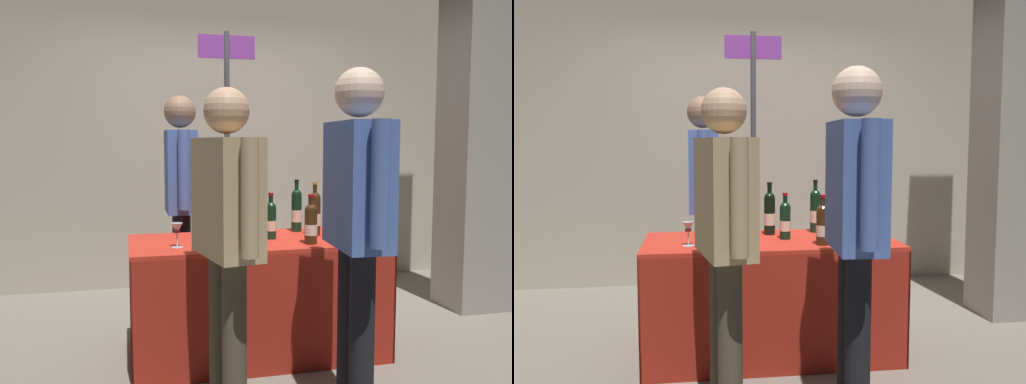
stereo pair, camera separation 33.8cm
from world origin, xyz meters
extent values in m
plane|color=gray|center=(0.00, 0.00, 0.00)|extent=(12.00, 12.00, 0.00)
cube|color=#B2A893|center=(0.00, 1.83, 1.59)|extent=(7.59, 0.12, 3.19)
cube|color=gray|center=(1.95, 0.56, 1.76)|extent=(0.45, 0.45, 3.51)
cube|color=red|center=(0.00, 0.00, 0.72)|extent=(1.57, 0.74, 0.02)
cube|color=#A32519|center=(0.00, -0.36, 0.36)|extent=(1.57, 0.01, 0.71)
cube|color=#A32519|center=(0.00, 0.36, 0.36)|extent=(1.57, 0.01, 0.71)
cube|color=#A32519|center=(-0.78, 0.00, 0.36)|extent=(0.01, 0.74, 0.71)
cube|color=#A32519|center=(0.78, 0.00, 0.36)|extent=(0.01, 0.74, 0.71)
cylinder|color=black|center=(0.10, 0.00, 0.84)|extent=(0.07, 0.07, 0.20)
sphere|color=black|center=(0.10, 0.00, 0.94)|extent=(0.07, 0.07, 0.07)
cylinder|color=black|center=(0.10, 0.00, 0.98)|extent=(0.03, 0.03, 0.07)
cylinder|color=maroon|center=(0.10, 0.00, 1.02)|extent=(0.03, 0.03, 0.02)
cylinder|color=beige|center=(0.10, 0.00, 0.82)|extent=(0.07, 0.07, 0.06)
cylinder|color=#192333|center=(0.65, -0.06, 0.85)|extent=(0.07, 0.07, 0.23)
sphere|color=#192333|center=(0.65, -0.06, 0.96)|extent=(0.07, 0.07, 0.07)
cylinder|color=#192333|center=(0.65, -0.06, 1.01)|extent=(0.03, 0.03, 0.08)
cylinder|color=maroon|center=(0.65, -0.06, 1.06)|extent=(0.04, 0.04, 0.02)
cylinder|color=beige|center=(0.65, -0.06, 0.83)|extent=(0.08, 0.08, 0.07)
cylinder|color=black|center=(-0.33, 0.16, 0.84)|extent=(0.07, 0.07, 0.21)
sphere|color=black|center=(-0.33, 0.16, 0.94)|extent=(0.07, 0.07, 0.07)
cylinder|color=black|center=(-0.33, 0.16, 0.98)|extent=(0.03, 0.03, 0.07)
cylinder|color=#B7932D|center=(-0.33, 0.16, 1.02)|extent=(0.03, 0.03, 0.02)
cylinder|color=beige|center=(-0.33, 0.16, 0.82)|extent=(0.07, 0.07, 0.07)
cylinder|color=black|center=(0.34, 0.24, 0.86)|extent=(0.07, 0.07, 0.26)
sphere|color=black|center=(0.34, 0.24, 0.99)|extent=(0.07, 0.07, 0.07)
cylinder|color=black|center=(0.34, 0.24, 1.03)|extent=(0.03, 0.03, 0.08)
cylinder|color=black|center=(0.34, 0.24, 1.08)|extent=(0.03, 0.03, 0.02)
cylinder|color=beige|center=(0.34, 0.24, 0.84)|extent=(0.07, 0.07, 0.08)
cylinder|color=#38230F|center=(0.41, 0.06, 0.86)|extent=(0.08, 0.08, 0.25)
sphere|color=#38230F|center=(0.41, 0.06, 0.98)|extent=(0.07, 0.07, 0.07)
cylinder|color=#38230F|center=(0.41, 0.06, 1.03)|extent=(0.03, 0.03, 0.09)
cylinder|color=#B7932D|center=(0.41, 0.06, 1.08)|extent=(0.03, 0.03, 0.02)
cylinder|color=beige|center=(0.41, 0.06, 0.84)|extent=(0.08, 0.08, 0.08)
cylinder|color=black|center=(0.02, 0.18, 0.86)|extent=(0.07, 0.07, 0.24)
sphere|color=black|center=(0.02, 0.18, 0.98)|extent=(0.07, 0.07, 0.07)
cylinder|color=black|center=(0.02, 0.18, 1.02)|extent=(0.03, 0.03, 0.09)
cylinder|color=black|center=(0.02, 0.18, 1.08)|extent=(0.03, 0.03, 0.02)
cylinder|color=beige|center=(0.02, 0.18, 0.84)|extent=(0.08, 0.08, 0.08)
cylinder|color=#38230F|center=(-0.23, 0.06, 0.85)|extent=(0.07, 0.07, 0.23)
sphere|color=#38230F|center=(-0.23, 0.06, 0.97)|extent=(0.07, 0.07, 0.07)
cylinder|color=#38230F|center=(-0.23, 0.06, 1.01)|extent=(0.03, 0.03, 0.09)
cylinder|color=maroon|center=(-0.23, 0.06, 1.06)|extent=(0.04, 0.04, 0.02)
cylinder|color=beige|center=(-0.23, 0.06, 0.83)|extent=(0.07, 0.07, 0.07)
cylinder|color=#38230F|center=(0.29, -0.22, 0.84)|extent=(0.08, 0.08, 0.21)
sphere|color=#38230F|center=(0.29, -0.22, 0.94)|extent=(0.08, 0.08, 0.08)
cylinder|color=#38230F|center=(0.29, -0.22, 0.98)|extent=(0.03, 0.03, 0.08)
cylinder|color=maroon|center=(0.29, -0.22, 1.03)|extent=(0.04, 0.04, 0.02)
cylinder|color=beige|center=(0.29, -0.22, 0.82)|extent=(0.08, 0.08, 0.07)
cylinder|color=black|center=(-0.30, -0.05, 0.86)|extent=(0.07, 0.07, 0.24)
sphere|color=black|center=(-0.30, -0.05, 0.98)|extent=(0.07, 0.07, 0.07)
cylinder|color=black|center=(-0.30, -0.05, 1.01)|extent=(0.03, 0.03, 0.07)
cylinder|color=maroon|center=(-0.30, -0.05, 1.05)|extent=(0.03, 0.03, 0.02)
cylinder|color=beige|center=(-0.30, -0.05, 0.84)|extent=(0.07, 0.07, 0.08)
cylinder|color=silver|center=(-0.51, -0.15, 0.74)|extent=(0.07, 0.07, 0.00)
cylinder|color=silver|center=(-0.51, -0.15, 0.78)|extent=(0.01, 0.01, 0.08)
cone|color=silver|center=(-0.51, -0.15, 0.85)|extent=(0.07, 0.07, 0.06)
cylinder|color=#590C19|center=(-0.51, -0.15, 0.83)|extent=(0.04, 0.04, 0.02)
cube|color=silver|center=(-0.26, 0.26, 0.80)|extent=(0.12, 0.07, 0.13)
cylinder|color=black|center=(-0.40, 0.73, 0.42)|extent=(0.12, 0.12, 0.84)
cylinder|color=black|center=(-0.40, 0.58, 0.42)|extent=(0.12, 0.12, 0.84)
cube|color=#4C6BB7|center=(-0.40, 0.65, 1.14)|extent=(0.21, 0.39, 0.59)
sphere|color=#8C664C|center=(-0.40, 0.65, 1.56)|extent=(0.23, 0.23, 0.23)
cylinder|color=#4C6BB7|center=(-0.40, 0.89, 1.16)|extent=(0.08, 0.08, 0.55)
cylinder|color=#4C6BB7|center=(-0.40, 0.42, 1.16)|extent=(0.08, 0.08, 0.55)
cylinder|color=black|center=(0.27, -0.99, 0.42)|extent=(0.12, 0.12, 0.85)
cylinder|color=black|center=(0.29, -0.81, 0.42)|extent=(0.12, 0.12, 0.85)
cube|color=#4C6BB7|center=(0.28, -0.90, 1.15)|extent=(0.24, 0.47, 0.60)
sphere|color=beige|center=(0.28, -0.90, 1.58)|extent=(0.23, 0.23, 0.23)
cylinder|color=#4C6BB7|center=(0.26, -1.17, 1.17)|extent=(0.08, 0.08, 0.55)
cylinder|color=#4C6BB7|center=(0.30, -0.63, 1.17)|extent=(0.08, 0.08, 0.55)
cylinder|color=#4C4233|center=(-0.31, -0.83, 0.40)|extent=(0.12, 0.12, 0.80)
cylinder|color=#4C4233|center=(-0.34, -0.65, 0.40)|extent=(0.12, 0.12, 0.80)
cube|color=tan|center=(-0.32, -0.74, 1.08)|extent=(0.29, 0.50, 0.57)
sphere|color=tan|center=(-0.32, -0.74, 1.50)|extent=(0.22, 0.22, 0.22)
cylinder|color=tan|center=(-0.27, -1.02, 1.11)|extent=(0.08, 0.08, 0.52)
cylinder|color=tan|center=(-0.37, -0.47, 1.11)|extent=(0.08, 0.08, 0.52)
cylinder|color=#47474C|center=(0.00, 0.99, 1.11)|extent=(0.04, 0.04, 2.21)
cube|color=#7A3393|center=(0.00, 0.99, 2.09)|extent=(0.45, 0.02, 0.18)
camera|label=1|loc=(-0.79, -3.27, 1.35)|focal=37.96mm
camera|label=2|loc=(-0.45, -3.34, 1.35)|focal=37.96mm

